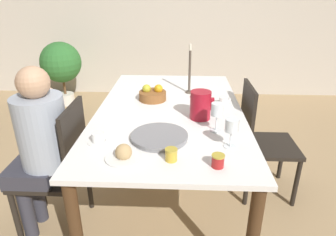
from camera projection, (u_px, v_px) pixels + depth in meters
ground_plane at (169, 193)px, 2.49m from camera, size 20.00×20.00×0.00m
wall_back at (177, 7)px, 4.31m from camera, size 10.00×0.06×2.60m
dining_table at (170, 121)px, 2.22m from camera, size 1.05×1.80×0.75m
chair_person_side at (60, 167)px, 1.98m from camera, size 0.42×0.42×0.92m
chair_opposite at (260, 139)px, 2.34m from camera, size 0.42×0.42×0.92m
person_seated at (39, 142)px, 1.86m from camera, size 0.39×0.41×1.17m
red_pitcher at (200, 105)px, 2.00m from camera, size 0.16×0.14×0.19m
wine_glass_water at (217, 111)px, 1.80m from camera, size 0.07×0.07×0.18m
wine_glass_juice at (232, 127)px, 1.63m from camera, size 0.07×0.07×0.17m
teacup_near_person at (98, 138)px, 1.71m from camera, size 0.13×0.13×0.06m
teacup_across at (224, 101)px, 2.26m from camera, size 0.13×0.13×0.06m
serving_tray at (159, 137)px, 1.76m from camera, size 0.34×0.34×0.03m
bread_plate at (124, 154)px, 1.55m from camera, size 0.20×0.20×0.09m
jam_jar_amber at (218, 160)px, 1.48m from camera, size 0.07×0.07×0.07m
jam_jar_red at (171, 154)px, 1.53m from camera, size 0.07×0.07×0.07m
fruit_bowl at (153, 95)px, 2.35m from camera, size 0.21×0.21×0.12m
candlestick_tall at (190, 74)px, 2.45m from camera, size 0.06×0.06×0.41m
potted_plant at (61, 64)px, 4.14m from camera, size 0.56×0.56×0.89m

